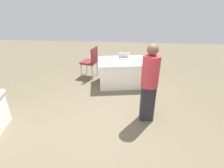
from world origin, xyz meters
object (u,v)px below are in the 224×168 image
(chair_by_pillar, at_px, (91,60))
(laptop_silver, at_px, (124,59))
(yarn_ball, at_px, (110,58))
(scissors_red, at_px, (140,60))
(person_attendee_browsing, at_px, (150,81))
(table_foreground, at_px, (125,72))

(chair_by_pillar, relative_size, laptop_silver, 2.85)
(yarn_ball, xyz_separation_m, scissors_red, (-0.85, -0.09, -0.05))
(person_attendee_browsing, distance_m, scissors_red, 1.80)
(person_attendee_browsing, relative_size, laptop_silver, 4.82)
(person_attendee_browsing, bearing_deg, table_foreground, 102.95)
(table_foreground, height_order, chair_by_pillar, chair_by_pillar)
(table_foreground, bearing_deg, person_attendee_browsing, 106.18)
(table_foreground, distance_m, chair_by_pillar, 1.19)
(chair_by_pillar, height_order, person_attendee_browsing, person_attendee_browsing)
(table_foreground, relative_size, person_attendee_browsing, 1.03)
(chair_by_pillar, distance_m, scissors_red, 1.53)
(table_foreground, bearing_deg, yarn_ball, -1.75)
(laptop_silver, height_order, scissors_red, laptop_silver)
(yarn_ball, bearing_deg, table_foreground, 178.25)
(table_foreground, bearing_deg, scissors_red, -165.53)
(table_foreground, relative_size, scissors_red, 9.41)
(yarn_ball, height_order, scissors_red, yarn_ball)
(table_foreground, bearing_deg, laptop_silver, -32.24)
(chair_by_pillar, bearing_deg, person_attendee_browsing, -128.28)
(person_attendee_browsing, distance_m, laptop_silver, 1.80)
(scissors_red, bearing_deg, yarn_ball, -108.99)
(table_foreground, height_order, scissors_red, scissors_red)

